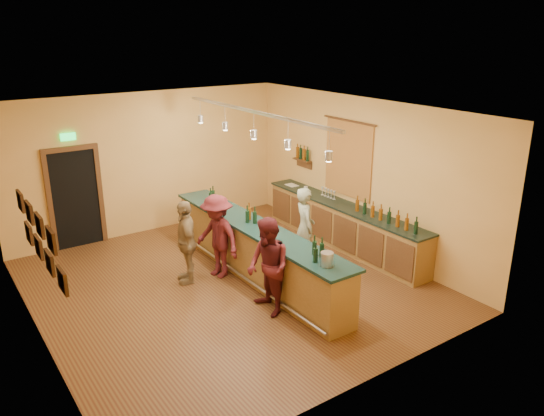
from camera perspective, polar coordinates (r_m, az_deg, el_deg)
floor at (r=9.94m, az=-4.67°, el=-8.22°), size 7.00×7.00×0.00m
ceiling at (r=8.95m, az=-5.22°, el=10.34°), size 6.50×7.00×0.02m
wall_back at (r=12.37m, az=-13.11°, el=4.75°), size 6.50×0.02×3.20m
wall_front at (r=6.73m, az=10.30°, el=-7.15°), size 6.50×0.02×3.20m
wall_left at (r=8.31m, az=-24.73°, el=-3.49°), size 0.02×7.00×3.20m
wall_right at (r=11.22m, az=9.60°, el=3.54°), size 0.02×7.00×3.20m
doorway at (r=11.98m, az=-20.42°, el=1.22°), size 1.15×0.09×2.48m
tapestry at (r=11.43m, az=8.21°, el=5.18°), size 0.03×1.40×1.60m
bottle_shelf at (r=12.54m, az=3.31°, el=5.70°), size 0.17×0.55×0.54m
picture_grid at (r=7.50m, az=-23.69°, el=-2.81°), size 0.06×2.20×0.70m
back_counter at (r=11.50m, az=7.68°, el=-1.82°), size 0.60×4.55×1.27m
tasting_bar at (r=9.96m, az=-1.82°, el=-4.25°), size 0.73×5.10×1.38m
pendant_track at (r=9.29m, az=-1.97°, el=9.36°), size 0.11×4.60×0.50m
bartender at (r=10.36m, az=3.55°, el=-2.12°), size 0.56×0.69×1.62m
customer_a at (r=8.66m, az=-0.41°, el=-6.37°), size 0.71×0.86×1.65m
customer_b at (r=9.86m, az=-9.22°, el=-3.59°), size 0.66×1.00×1.58m
customer_c at (r=9.99m, az=-5.89°, el=-3.04°), size 0.82×1.15×1.61m
bar_stool at (r=12.07m, az=-4.84°, el=-0.45°), size 0.33×0.33×0.68m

